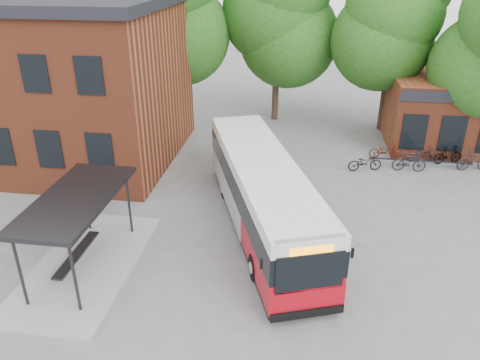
# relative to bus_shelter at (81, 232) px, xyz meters

# --- Properties ---
(ground) EXTENTS (100.00, 100.00, 0.00)m
(ground) POSITION_rel_bus_shelter_xyz_m (4.50, 1.00, -1.45)
(ground) COLOR slate
(station_building) EXTENTS (18.40, 10.40, 8.50)m
(station_building) POSITION_rel_bus_shelter_xyz_m (-8.50, 10.00, 2.80)
(station_building) COLOR brown
(station_building) RESTS_ON ground
(bus_shelter) EXTENTS (3.60, 7.00, 2.90)m
(bus_shelter) POSITION_rel_bus_shelter_xyz_m (0.00, 0.00, 0.00)
(bus_shelter) COLOR #27272B
(bus_shelter) RESTS_ON ground
(bike_rail) EXTENTS (5.20, 0.10, 0.38)m
(bike_rail) POSITION_rel_bus_shelter_xyz_m (13.78, 11.00, -1.26)
(bike_rail) COLOR #27272B
(bike_rail) RESTS_ON ground
(tree_0) EXTENTS (7.92, 7.92, 11.00)m
(tree_0) POSITION_rel_bus_shelter_xyz_m (-1.50, 17.00, 4.05)
(tree_0) COLOR #1F5115
(tree_0) RESTS_ON ground
(tree_1) EXTENTS (7.92, 7.92, 10.40)m
(tree_1) POSITION_rel_bus_shelter_xyz_m (5.50, 18.00, 3.75)
(tree_1) COLOR #1F5115
(tree_1) RESTS_ON ground
(tree_2) EXTENTS (7.92, 7.92, 11.00)m
(tree_2) POSITION_rel_bus_shelter_xyz_m (12.50, 17.00, 4.05)
(tree_2) COLOR #1F5115
(tree_2) RESTS_ON ground
(city_bus) EXTENTS (6.28, 11.87, 2.98)m
(city_bus) POSITION_rel_bus_shelter_xyz_m (6.08, 3.69, 0.04)
(city_bus) COLOR #A70914
(city_bus) RESTS_ON ground
(bicycle_0) EXTENTS (1.90, 1.07, 0.95)m
(bicycle_0) POSITION_rel_bus_shelter_xyz_m (10.85, 10.07, -0.98)
(bicycle_0) COLOR black
(bicycle_0) RESTS_ON ground
(bicycle_2) EXTENTS (1.72, 0.69, 0.89)m
(bicycle_2) POSITION_rel_bus_shelter_xyz_m (12.10, 11.85, -1.01)
(bicycle_2) COLOR #50160B
(bicycle_2) RESTS_ON ground
(bicycle_3) EXTENTS (1.73, 0.50, 1.04)m
(bicycle_3) POSITION_rel_bus_shelter_xyz_m (13.12, 10.32, -0.93)
(bicycle_3) COLOR black
(bicycle_3) RESTS_ON ground
(bicycle_4) EXTENTS (1.71, 0.92, 0.85)m
(bicycle_4) POSITION_rel_bus_shelter_xyz_m (14.05, 11.71, -1.02)
(bicycle_4) COLOR black
(bicycle_4) RESTS_ON ground
(bicycle_5) EXTENTS (1.75, 1.05, 1.02)m
(bicycle_5) POSITION_rel_bus_shelter_xyz_m (15.41, 11.67, -0.94)
(bicycle_5) COLOR black
(bicycle_5) RESTS_ON ground
(bicycle_7) EXTENTS (1.92, 0.93, 1.11)m
(bicycle_7) POSITION_rel_bus_shelter_xyz_m (16.52, 10.95, -0.89)
(bicycle_7) COLOR black
(bicycle_7) RESTS_ON ground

